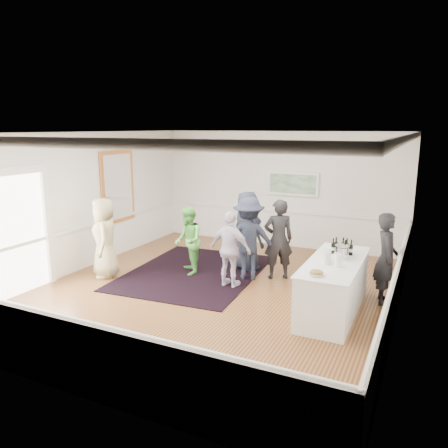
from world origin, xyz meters
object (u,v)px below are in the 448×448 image
at_px(guest_tan, 104,238).
at_px(guest_lilac, 230,249).
at_px(nut_bowl, 317,273).
at_px(bartender, 386,258).
at_px(ice_bucket, 342,252).
at_px(guest_dark_b, 278,239).
at_px(guest_green, 188,241).
at_px(guest_dark_a, 248,238).
at_px(guest_navy, 247,231).
at_px(serving_table, 334,287).

height_order(guest_tan, guest_lilac, guest_tan).
bearing_deg(nut_bowl, bartender, 64.08).
bearing_deg(ice_bucket, guest_dark_b, 144.60).
height_order(guest_green, guest_dark_b, guest_dark_b).
height_order(guest_dark_a, guest_dark_b, guest_dark_a).
distance_m(guest_lilac, guest_navy, 1.24).
distance_m(serving_table, bartender, 1.24).
bearing_deg(guest_dark_b, guest_green, -15.08).
bearing_deg(guest_lilac, bartender, -164.16).
distance_m(bartender, guest_navy, 3.23).
bearing_deg(guest_lilac, guest_dark_a, -96.76).
bearing_deg(guest_green, guest_lilac, 37.60).
bearing_deg(ice_bucket, guest_tan, -174.99).
xyz_separation_m(serving_table, guest_tan, (-5.02, -0.24, 0.41)).
bearing_deg(guest_dark_a, guest_navy, -89.78).
height_order(guest_tan, guest_green, guest_tan).
bearing_deg(guest_tan, guest_dark_a, 73.39).
bearing_deg(guest_tan, ice_bucket, 55.06).
bearing_deg(serving_table, guest_green, 167.87).
relative_size(guest_tan, guest_dark_b, 1.00).
height_order(guest_tan, guest_dark_b, guest_tan).
xyz_separation_m(guest_lilac, ice_bucket, (2.31, -0.20, 0.28)).
relative_size(bartender, guest_tan, 0.98).
distance_m(guest_tan, guest_green, 1.86).
distance_m(guest_navy, ice_bucket, 2.83).
height_order(serving_table, guest_tan, guest_tan).
relative_size(guest_dark_a, ice_bucket, 7.04).
height_order(guest_tan, guest_dark_a, guest_dark_a).
height_order(guest_tan, nut_bowl, guest_tan).
height_order(serving_table, ice_bucket, ice_bucket).
distance_m(guest_green, guest_navy, 1.40).
bearing_deg(guest_navy, guest_tan, 64.31).
distance_m(guest_tan, ice_bucket, 5.12).
height_order(guest_dark_b, ice_bucket, guest_dark_b).
relative_size(guest_tan, guest_green, 1.15).
bearing_deg(guest_dark_a, guest_lilac, 51.77).
distance_m(serving_table, ice_bucket, 0.64).
relative_size(guest_navy, nut_bowl, 7.70).
relative_size(guest_dark_b, guest_navy, 0.96).
bearing_deg(bartender, guest_dark_a, 74.94).
xyz_separation_m(guest_tan, ice_bucket, (5.09, 0.45, 0.19)).
height_order(bartender, guest_navy, guest_navy).
bearing_deg(nut_bowl, guest_navy, 131.65).
bearing_deg(serving_table, nut_bowl, -96.53).
relative_size(guest_green, ice_bucket, 5.97).
height_order(serving_table, guest_lilac, guest_lilac).
bearing_deg(nut_bowl, guest_dark_a, 135.56).
height_order(guest_green, guest_navy, guest_navy).
distance_m(bartender, guest_green, 4.23).
height_order(bartender, guest_dark_a, guest_dark_a).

